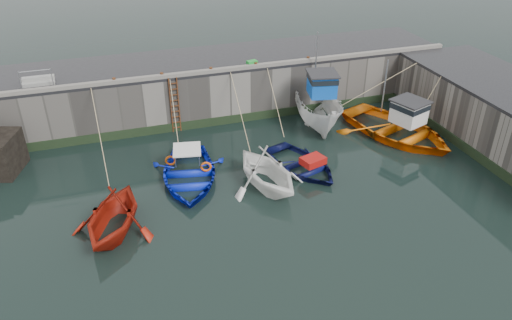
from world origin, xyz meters
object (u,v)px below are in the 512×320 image
object	(u,v)px
bollard_d	(256,65)
bollard_c	(211,70)
boat_near_navy	(302,168)
bollard_e	(308,59)
ladder	(175,106)
bollard_b	(162,75)
boat_near_blue	(189,180)
boat_near_blacktrim	(266,186)
boat_far_orange	(397,129)
boat_far_white	(318,107)
boat_near_white	(115,231)
fish_crate	(252,63)
bollard_a	(114,80)

from	to	relation	value
bollard_d	bollard_c	bearing A→B (deg)	180.00
boat_near_navy	bollard_e	size ratio (longest dim) A/B	16.17
ladder	bollard_c	size ratio (longest dim) A/B	11.43
bollard_b	boat_near_blue	bearing A→B (deg)	-88.66
boat_near_navy	bollard_d	size ratio (longest dim) A/B	16.17
boat_near_blacktrim	boat_far_orange	distance (m)	8.92
boat_near_blacktrim	bollard_e	xyz separation A→B (m)	(5.02, 7.23, 3.30)
boat_near_blacktrim	bollard_d	bearing A→B (deg)	62.69
boat_far_white	boat_far_orange	xyz separation A→B (m)	(3.54, -2.85, -0.56)
boat_near_white	bollard_d	size ratio (longest dim) A/B	15.34
boat_near_blacktrim	bollard_c	bearing A→B (deg)	82.98
boat_near_blue	boat_far_white	xyz separation A→B (m)	(8.35, 3.76, 1.01)
ladder	bollard_b	distance (m)	1.81
boat_far_white	bollard_b	world-z (taller)	boat_far_white
fish_crate	bollard_a	xyz separation A→B (m)	(-7.64, -0.20, -0.02)
boat_near_white	bollard_b	bearing A→B (deg)	90.75
bollard_a	bollard_b	world-z (taller)	same
bollard_a	bollard_d	world-z (taller)	same
boat_far_orange	bollard_e	bearing A→B (deg)	107.40
bollard_e	boat_near_blue	bearing A→B (deg)	-146.31
fish_crate	boat_far_white	bearing A→B (deg)	-41.24
boat_near_blue	bollard_d	size ratio (longest dim) A/B	19.12
boat_near_navy	boat_far_white	bearing A→B (deg)	40.90
bollard_c	bollard_d	world-z (taller)	same
fish_crate	bollard_b	world-z (taller)	fish_crate
boat_near_white	bollard_e	world-z (taller)	bollard_e
boat_near_navy	boat_far_orange	bearing A→B (deg)	-2.90
boat_far_orange	bollard_e	world-z (taller)	boat_far_orange
bollard_a	boat_near_blacktrim	bearing A→B (deg)	-50.41
boat_far_orange	bollard_e	size ratio (longest dim) A/B	28.74
bollard_c	bollard_b	bearing A→B (deg)	180.00
boat_far_white	boat_far_orange	size ratio (longest dim) A/B	0.81
bollard_a	fish_crate	bearing A→B (deg)	1.49
boat_near_white	boat_near_blacktrim	world-z (taller)	boat_near_blacktrim
boat_near_blacktrim	bollard_d	distance (m)	8.15
boat_near_white	boat_far_orange	bearing A→B (deg)	37.07
ladder	boat_near_white	size ratio (longest dim) A/B	0.75
boat_near_navy	boat_far_orange	world-z (taller)	boat_far_orange
bollard_c	boat_near_blacktrim	bearing A→B (deg)	-83.85
bollard_c	bollard_d	size ratio (longest dim) A/B	1.00
boat_near_blacktrim	boat_far_white	world-z (taller)	boat_far_white
bollard_a	bollard_b	distance (m)	2.50
ladder	bollard_c	world-z (taller)	bollard_c
boat_near_white	boat_far_white	bearing A→B (deg)	52.35
fish_crate	bollard_a	distance (m)	7.64
boat_near_blacktrim	bollard_e	bearing A→B (deg)	42.04
fish_crate	bollard_e	size ratio (longest dim) A/B	2.04
fish_crate	bollard_c	xyz separation A→B (m)	(-2.44, -0.20, -0.02)
ladder	boat_near_blue	world-z (taller)	ladder
boat_near_white	boat_near_blue	distance (m)	4.67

